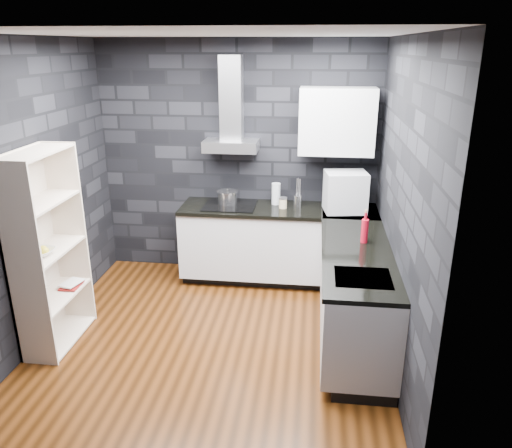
% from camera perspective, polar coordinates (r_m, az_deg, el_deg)
% --- Properties ---
extents(ground, '(3.20, 3.20, 0.00)m').
position_cam_1_polar(ground, '(4.87, -4.85, -12.78)').
color(ground, '#48230B').
extents(ceiling, '(3.20, 3.20, 0.00)m').
position_cam_1_polar(ceiling, '(4.11, -6.01, 20.85)').
color(ceiling, white).
extents(wall_back, '(3.20, 0.05, 2.70)m').
position_cam_1_polar(wall_back, '(5.85, -2.02, 7.25)').
color(wall_back, black).
rests_on(wall_back, ground).
extents(wall_front, '(3.20, 0.05, 2.70)m').
position_cam_1_polar(wall_front, '(2.85, -12.25, -7.12)').
color(wall_front, black).
rests_on(wall_front, ground).
extents(wall_left, '(0.05, 3.20, 2.70)m').
position_cam_1_polar(wall_left, '(4.90, -24.30, 3.03)').
color(wall_left, black).
rests_on(wall_left, ground).
extents(wall_right, '(0.05, 3.20, 2.70)m').
position_cam_1_polar(wall_right, '(4.27, 16.49, 1.69)').
color(wall_right, black).
rests_on(wall_right, ground).
extents(toekick_back, '(2.18, 0.50, 0.10)m').
position_cam_1_polar(toekick_back, '(5.95, 2.49, -5.80)').
color(toekick_back, black).
rests_on(toekick_back, ground).
extents(toekick_right, '(0.50, 1.78, 0.10)m').
position_cam_1_polar(toekick_right, '(4.87, 11.41, -12.49)').
color(toekick_right, black).
rests_on(toekick_right, ground).
extents(counter_back_cab, '(2.20, 0.60, 0.76)m').
position_cam_1_polar(counter_back_cab, '(5.74, 2.52, -2.10)').
color(counter_back_cab, silver).
rests_on(counter_back_cab, ground).
extents(counter_right_cab, '(0.60, 1.80, 0.76)m').
position_cam_1_polar(counter_right_cab, '(4.65, 11.28, -7.98)').
color(counter_right_cab, silver).
rests_on(counter_right_cab, ground).
extents(counter_back_top, '(2.20, 0.62, 0.04)m').
position_cam_1_polar(counter_back_top, '(5.59, 2.57, 1.67)').
color(counter_back_top, black).
rests_on(counter_back_top, counter_back_cab).
extents(counter_right_top, '(0.62, 1.80, 0.04)m').
position_cam_1_polar(counter_right_top, '(4.48, 11.49, -3.44)').
color(counter_right_top, black).
rests_on(counter_right_top, counter_right_cab).
extents(counter_corner_top, '(0.62, 0.62, 0.04)m').
position_cam_1_polar(counter_corner_top, '(5.60, 10.76, 1.36)').
color(counter_corner_top, black).
rests_on(counter_corner_top, counter_right_cab).
extents(hood_body, '(0.60, 0.34, 0.12)m').
position_cam_1_polar(hood_body, '(5.62, -2.87, 8.92)').
color(hood_body, '#B0B0B4').
rests_on(hood_body, wall_back).
extents(hood_chimney, '(0.24, 0.20, 0.90)m').
position_cam_1_polar(hood_chimney, '(5.62, -2.84, 14.17)').
color(hood_chimney, '#B0B0B4').
rests_on(hood_chimney, hood_body).
extents(upper_cabinet, '(0.80, 0.35, 0.70)m').
position_cam_1_polar(upper_cabinet, '(5.49, 9.22, 11.51)').
color(upper_cabinet, silver).
rests_on(upper_cabinet, wall_back).
extents(cooktop, '(0.58, 0.50, 0.01)m').
position_cam_1_polar(cooktop, '(5.66, -2.98, 2.16)').
color(cooktop, black).
rests_on(cooktop, counter_back_top).
extents(sink_rim, '(0.44, 0.40, 0.01)m').
position_cam_1_polar(sink_rim, '(4.02, 12.12, -6.05)').
color(sink_rim, '#B0B0B4').
rests_on(sink_rim, counter_right_top).
extents(pot, '(0.24, 0.24, 0.13)m').
position_cam_1_polar(pot, '(5.70, -3.28, 3.02)').
color(pot, '#B7B7BC').
rests_on(pot, cooktop).
extents(glass_vase, '(0.10, 0.10, 0.24)m').
position_cam_1_polar(glass_vase, '(5.69, 2.30, 3.48)').
color(glass_vase, silver).
rests_on(glass_vase, counter_back_top).
extents(storage_jar, '(0.10, 0.10, 0.11)m').
position_cam_1_polar(storage_jar, '(5.57, 3.09, 2.37)').
color(storage_jar, '#D0BD8C').
rests_on(storage_jar, counter_back_top).
extents(utensil_crock, '(0.11, 0.11, 0.12)m').
position_cam_1_polar(utensil_crock, '(5.65, 4.80, 2.68)').
color(utensil_crock, '#B7B7BC').
rests_on(utensil_crock, counter_back_top).
extents(appliance_garage, '(0.48, 0.40, 0.43)m').
position_cam_1_polar(appliance_garage, '(5.47, 10.17, 3.64)').
color(appliance_garage, '#B9BCC2').
rests_on(appliance_garage, counter_back_top).
extents(red_bottle, '(0.08, 0.08, 0.22)m').
position_cam_1_polar(red_bottle, '(4.67, 12.31, -0.79)').
color(red_bottle, '#A70C1E').
rests_on(red_bottle, counter_right_top).
extents(bookshelf, '(0.43, 0.84, 1.80)m').
position_cam_1_polar(bookshelf, '(4.78, -22.62, -2.87)').
color(bookshelf, beige).
rests_on(bookshelf, ground).
extents(fruit_bowl, '(0.24, 0.24, 0.05)m').
position_cam_1_polar(fruit_bowl, '(4.68, -23.32, -2.96)').
color(fruit_bowl, silver).
rests_on(fruit_bowl, bookshelf).
extents(book_red, '(0.17, 0.02, 0.23)m').
position_cam_1_polar(book_red, '(5.06, -21.33, -5.49)').
color(book_red, maroon).
rests_on(book_red, bookshelf).
extents(book_second, '(0.15, 0.05, 0.21)m').
position_cam_1_polar(book_second, '(5.06, -21.10, -5.18)').
color(book_second, '#B2B2B2').
rests_on(book_second, bookshelf).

